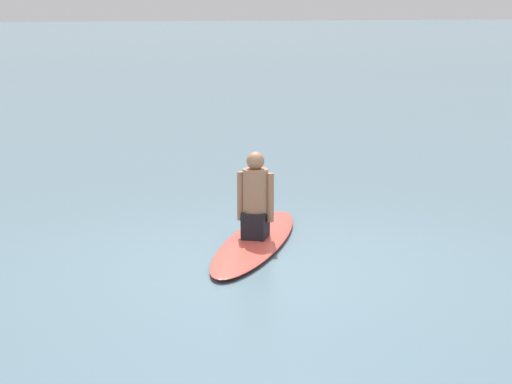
{
  "coord_description": "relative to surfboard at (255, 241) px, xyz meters",
  "views": [
    {
      "loc": [
        -7.36,
        3.25,
        2.6
      ],
      "look_at": [
        0.94,
        -0.26,
        0.6
      ],
      "focal_mm": 57.44,
      "sensor_mm": 36.0,
      "label": 1
    }
  ],
  "objects": [
    {
      "name": "ground_plane",
      "position": [
        -0.87,
        0.23,
        -0.05
      ],
      "size": [
        400.0,
        400.0,
        0.0
      ],
      "primitive_type": "plane",
      "color": "slate"
    },
    {
      "name": "surfboard",
      "position": [
        0.0,
        0.0,
        0.0
      ],
      "size": [
        2.67,
        2.23,
        0.09
      ],
      "primitive_type": "ellipsoid",
      "rotation": [
        0.0,
        0.0,
        -0.65
      ],
      "color": "#D84C3F",
      "rests_on": "ground"
    },
    {
      "name": "person_paddler",
      "position": [
        -0.0,
        0.0,
        0.49
      ],
      "size": [
        0.42,
        0.4,
        0.98
      ],
      "rotation": [
        0.0,
        0.0,
        -0.65
      ],
      "color": "black",
      "rests_on": "surfboard"
    }
  ]
}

